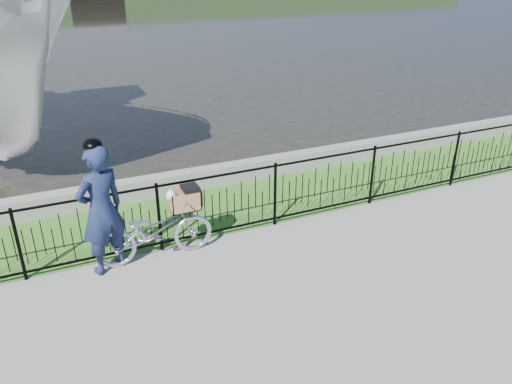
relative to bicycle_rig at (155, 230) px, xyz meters
name	(u,v)px	position (x,y,z in m)	size (l,w,h in m)	color
ground	(261,289)	(1.12, -1.40, -0.49)	(120.00, 120.00, 0.00)	gray
grass_strip	(202,211)	(1.12, 1.20, -0.48)	(60.00, 2.00, 0.01)	#356920
water	(60,26)	(1.12, 31.60, -0.49)	(120.00, 120.00, 0.00)	black
quay_wall	(185,181)	(1.12, 2.20, -0.29)	(60.00, 0.30, 0.40)	slate
fence	(220,205)	(1.12, 0.20, 0.09)	(14.00, 0.06, 1.15)	black
bicycle_rig	(155,230)	(0.00, 0.00, 0.00)	(1.80, 0.63, 1.12)	silver
cyclist	(101,209)	(-0.73, -0.01, 0.51)	(0.84, 0.72, 2.03)	#16203F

